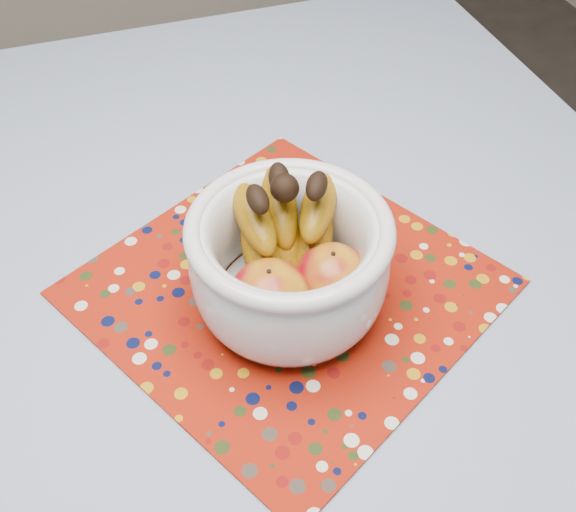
# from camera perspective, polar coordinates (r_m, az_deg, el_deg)

# --- Properties ---
(table) EXTENTS (1.20, 1.20, 0.75)m
(table) POSITION_cam_1_polar(r_m,az_deg,el_deg) (0.90, -7.27, -6.26)
(table) COLOR brown
(table) RESTS_ON ground
(tablecloth) EXTENTS (1.32, 1.32, 0.01)m
(tablecloth) POSITION_cam_1_polar(r_m,az_deg,el_deg) (0.83, -7.78, -2.90)
(tablecloth) COLOR slate
(tablecloth) RESTS_ON table
(placemat) EXTENTS (0.57, 0.57, 0.00)m
(placemat) POSITION_cam_1_polar(r_m,az_deg,el_deg) (0.82, -0.07, -2.67)
(placemat) COLOR maroon
(placemat) RESTS_ON tablecloth
(fruit_bowl) EXTENTS (0.24, 0.24, 0.17)m
(fruit_bowl) POSITION_cam_1_polar(r_m,az_deg,el_deg) (0.75, 0.26, 0.22)
(fruit_bowl) COLOR silver
(fruit_bowl) RESTS_ON placemat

